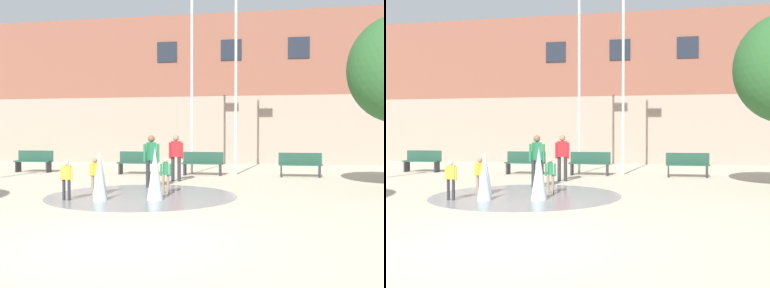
% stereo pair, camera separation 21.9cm
% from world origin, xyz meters
% --- Properties ---
extents(ground_plane, '(100.00, 100.00, 0.00)m').
position_xyz_m(ground_plane, '(0.00, 0.00, 0.00)').
color(ground_plane, '#BCB299').
extents(library_building, '(36.00, 6.05, 8.06)m').
position_xyz_m(library_building, '(0.00, 20.43, 4.03)').
color(library_building, gray).
rests_on(library_building, ground).
extents(splash_fountain, '(5.01, 5.01, 1.30)m').
position_xyz_m(splash_fountain, '(-1.41, 4.51, 0.43)').
color(splash_fountain, gray).
rests_on(splash_fountain, ground).
extents(park_bench_far_left, '(1.60, 0.44, 0.91)m').
position_xyz_m(park_bench_far_left, '(-7.73, 10.94, 0.48)').
color(park_bench_far_left, '#28282D').
rests_on(park_bench_far_left, ground).
extents(park_bench_left_of_flagpoles, '(1.60, 0.44, 0.91)m').
position_xyz_m(park_bench_left_of_flagpoles, '(-3.09, 10.75, 0.48)').
color(park_bench_left_of_flagpoles, '#28282D').
rests_on(park_bench_left_of_flagpoles, ground).
extents(park_bench_under_left_flagpole, '(1.60, 0.44, 0.91)m').
position_xyz_m(park_bench_under_left_flagpole, '(-0.48, 10.84, 0.48)').
color(park_bench_under_left_flagpole, '#28282D').
rests_on(park_bench_under_left_flagpole, ground).
extents(park_bench_near_trashcan, '(1.60, 0.44, 0.91)m').
position_xyz_m(park_bench_near_trashcan, '(3.24, 10.78, 0.48)').
color(park_bench_near_trashcan, '#28282D').
rests_on(park_bench_near_trashcan, ground).
extents(adult_in_red, '(0.50, 0.39, 1.59)m').
position_xyz_m(adult_in_red, '(-1.37, 6.59, 0.93)').
color(adult_in_red, '#28282D').
rests_on(adult_in_red, ground).
extents(child_in_fountain, '(0.31, 0.16, 0.99)m').
position_xyz_m(child_in_fountain, '(-2.73, 3.76, 0.58)').
color(child_in_fountain, '#28282D').
rests_on(child_in_fountain, ground).
extents(adult_near_bench, '(0.50, 0.28, 1.59)m').
position_xyz_m(adult_near_bench, '(-1.03, 8.51, 0.93)').
color(adult_near_bench, '#28282D').
rests_on(adult_near_bench, ground).
extents(child_with_pink_shirt, '(0.31, 0.24, 0.99)m').
position_xyz_m(child_with_pink_shirt, '(-2.47, 4.90, 0.58)').
color(child_with_pink_shirt, '#89755B').
rests_on(child_with_pink_shirt, ground).
extents(child_running, '(0.31, 0.24, 0.99)m').
position_xyz_m(child_running, '(-0.63, 5.40, 0.58)').
color(child_running, '#89755B').
rests_on(child_running, ground).
extents(flagpole_left, '(0.80, 0.10, 8.79)m').
position_xyz_m(flagpole_left, '(-0.97, 11.35, 4.65)').
color(flagpole_left, silver).
rests_on(flagpole_left, ground).
extents(flagpole_right, '(0.80, 0.10, 8.48)m').
position_xyz_m(flagpole_right, '(0.80, 11.35, 4.49)').
color(flagpole_right, silver).
rests_on(flagpole_right, ground).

